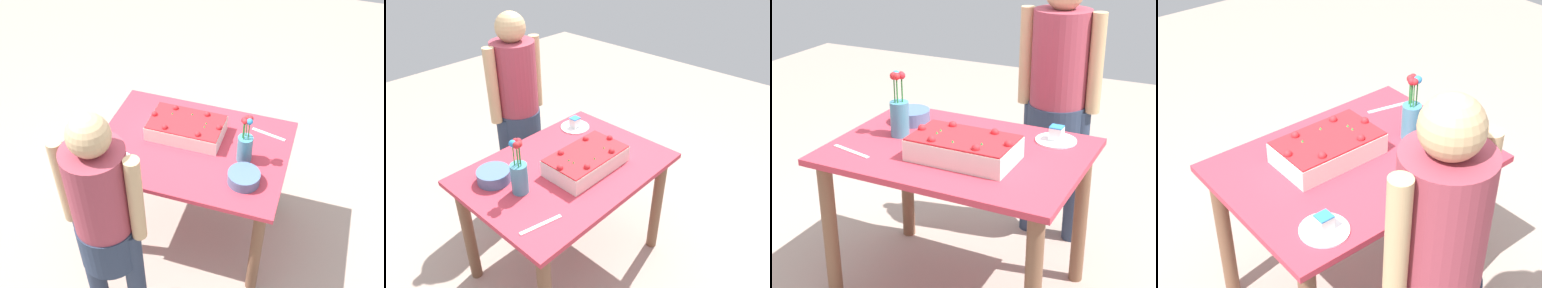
# 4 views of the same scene
# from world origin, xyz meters

# --- Properties ---
(ground_plane) EXTENTS (8.00, 8.00, 0.00)m
(ground_plane) POSITION_xyz_m (0.00, 0.00, 0.00)
(ground_plane) COLOR #A99587
(dining_table) EXTENTS (1.15, 0.83, 0.77)m
(dining_table) POSITION_xyz_m (0.00, 0.00, 0.62)
(dining_table) COLOR #BF3445
(dining_table) RESTS_ON ground_plane
(sheet_cake) EXTENTS (0.46, 0.27, 0.13)m
(sheet_cake) POSITION_xyz_m (0.07, -0.09, 0.82)
(sheet_cake) COLOR silver
(sheet_cake) RESTS_ON dining_table
(serving_plate_with_slice) EXTENTS (0.19, 0.19, 0.07)m
(serving_plate_with_slice) POSITION_xyz_m (0.37, 0.28, 0.79)
(serving_plate_with_slice) COLOR white
(serving_plate_with_slice) RESTS_ON dining_table
(cake_knife) EXTENTS (0.22, 0.07, 0.00)m
(cake_knife) POSITION_xyz_m (-0.42, -0.24, 0.77)
(cake_knife) COLOR silver
(cake_knife) RESTS_ON dining_table
(flower_vase) EXTENTS (0.09, 0.09, 0.32)m
(flower_vase) POSITION_xyz_m (-0.32, 0.02, 0.89)
(flower_vase) COLOR teal
(flower_vase) RESTS_ON dining_table
(fruit_bowl) EXTENTS (0.18, 0.18, 0.07)m
(fruit_bowl) POSITION_xyz_m (-0.36, 0.19, 0.80)
(fruit_bowl) COLOR #4E6C95
(fruit_bowl) RESTS_ON dining_table
(person_standing) EXTENTS (0.45, 0.31, 1.49)m
(person_standing) POSITION_xyz_m (0.23, 0.72, 0.85)
(person_standing) COLOR #2A374E
(person_standing) RESTS_ON ground_plane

